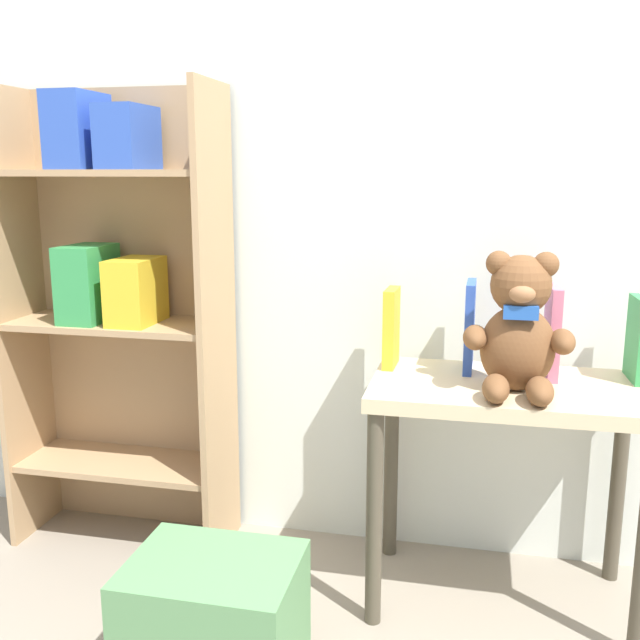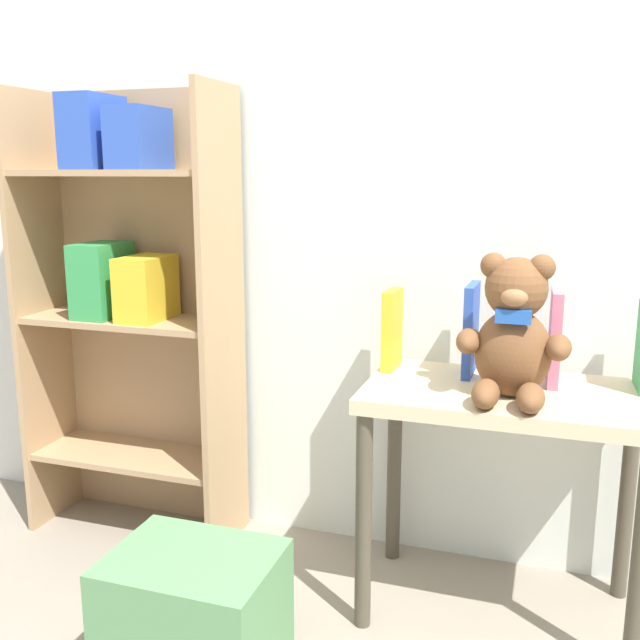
{
  "view_description": "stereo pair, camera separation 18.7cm",
  "coord_description": "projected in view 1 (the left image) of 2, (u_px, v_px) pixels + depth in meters",
  "views": [
    {
      "loc": [
        0.22,
        -0.57,
        1.09
      ],
      "look_at": [
        -0.17,
        1.21,
        0.71
      ],
      "focal_mm": 40.0,
      "sensor_mm": 36.0,
      "label": 1
    },
    {
      "loc": [
        0.4,
        -0.52,
        1.09
      ],
      "look_at": [
        -0.17,
        1.21,
        0.71
      ],
      "focal_mm": 40.0,
      "sensor_mm": 36.0,
      "label": 2
    }
  ],
  "objects": [
    {
      "name": "book_standing_green",
      "position": [
        637.0,
        339.0,
        1.76
      ],
      "size": [
        0.03,
        0.14,
        0.21
      ],
      "primitive_type": "cube",
      "rotation": [
        0.0,
        0.0,
        0.03
      ],
      "color": "#33934C",
      "rests_on": "display_table"
    },
    {
      "name": "wall_back",
      "position": [
        400.0,
        113.0,
        1.93
      ],
      "size": [
        4.8,
        0.06,
        2.5
      ],
      "color": "silver",
      "rests_on": "ground_plane"
    },
    {
      "name": "teddy_bear",
      "position": [
        519.0,
        329.0,
        1.65
      ],
      "size": [
        0.25,
        0.23,
        0.33
      ],
      "color": "brown",
      "rests_on": "display_table"
    },
    {
      "name": "storage_bin",
      "position": [
        214.0,
        624.0,
        1.52
      ],
      "size": [
        0.36,
        0.28,
        0.29
      ],
      "color": "#568956",
      "rests_on": "ground_plane"
    },
    {
      "name": "book_standing_yellow",
      "position": [
        391.0,
        328.0,
        1.89
      ],
      "size": [
        0.03,
        0.12,
        0.21
      ],
      "primitive_type": "cube",
      "rotation": [
        0.0,
        0.0,
        -0.03
      ],
      "color": "gold",
      "rests_on": "display_table"
    },
    {
      "name": "book_standing_blue",
      "position": [
        470.0,
        326.0,
        1.85
      ],
      "size": [
        0.02,
        0.14,
        0.23
      ],
      "primitive_type": "cube",
      "rotation": [
        0.0,
        0.0,
        -0.01
      ],
      "color": "#2D51B7",
      "rests_on": "display_table"
    },
    {
      "name": "display_table",
      "position": [
        507.0,
        421.0,
        1.77
      ],
      "size": [
        0.67,
        0.39,
        0.58
      ],
      "color": "beige",
      "rests_on": "ground_plane"
    },
    {
      "name": "book_standing_pink",
      "position": [
        552.0,
        332.0,
        1.78
      ],
      "size": [
        0.03,
        0.14,
        0.23
      ],
      "primitive_type": "cube",
      "rotation": [
        0.0,
        0.0,
        0.04
      ],
      "color": "#D17093",
      "rests_on": "display_table"
    },
    {
      "name": "bookshelf_side",
      "position": [
        119.0,
        289.0,
        2.06
      ],
      "size": [
        0.63,
        0.26,
        1.33
      ],
      "color": "tan",
      "rests_on": "ground_plane"
    }
  ]
}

